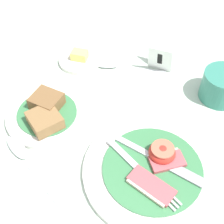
% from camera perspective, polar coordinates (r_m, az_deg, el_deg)
% --- Properties ---
extents(ground_plane, '(3.00, 3.00, 0.00)m').
position_cam_1_polar(ground_plane, '(0.62, 0.66, -9.43)').
color(ground_plane, '#B7CCB7').
extents(breakfast_plate, '(0.26, 0.26, 0.04)m').
position_cam_1_polar(breakfast_plate, '(0.60, 7.52, -10.30)').
color(breakfast_plate, silver).
rests_on(breakfast_plate, ground_plane).
extents(bread_plate, '(0.18, 0.18, 0.05)m').
position_cam_1_polar(bread_plate, '(0.69, -11.80, -0.30)').
color(bread_plate, silver).
rests_on(bread_plate, ground_plane).
extents(sugar_cup, '(0.09, 0.09, 0.07)m').
position_cam_1_polar(sugar_cup, '(0.75, 19.47, 4.65)').
color(sugar_cup, '#337F6B').
rests_on(sugar_cup, ground_plane).
extents(butter_dish, '(0.11, 0.11, 0.03)m').
position_cam_1_polar(butter_dish, '(0.82, -5.88, 9.59)').
color(butter_dish, silver).
rests_on(butter_dish, ground_plane).
extents(number_card, '(0.06, 0.05, 0.07)m').
position_cam_1_polar(number_card, '(0.79, 8.99, 9.95)').
color(number_card, white).
rests_on(number_card, ground_plane).
extents(teaspoon_by_saucer, '(0.18, 0.10, 0.01)m').
position_cam_1_polar(teaspoon_by_saucer, '(0.64, -15.82, -7.81)').
color(teaspoon_by_saucer, silver).
rests_on(teaspoon_by_saucer, ground_plane).
extents(teaspoon_near_cup, '(0.19, 0.07, 0.01)m').
position_cam_1_polar(teaspoon_near_cup, '(0.80, 0.51, 8.47)').
color(teaspoon_near_cup, silver).
rests_on(teaspoon_near_cup, ground_plane).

